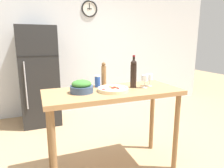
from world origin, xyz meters
name	(u,v)px	position (x,y,z in m)	size (l,w,h in m)	color
wall_back	(73,49)	(0.00, 2.22, 1.30)	(6.40, 0.08, 2.60)	silver
refrigerator	(39,76)	(-0.69, 1.81, 0.85)	(0.63, 0.74, 1.71)	black
prep_counter	(113,101)	(0.00, 0.00, 0.82)	(1.45, 0.62, 0.95)	#A87A4C
wine_bottle	(133,73)	(0.26, 0.03, 1.11)	(0.07, 0.07, 0.36)	black
wine_glass_near	(145,79)	(0.36, -0.03, 1.05)	(0.07, 0.07, 0.14)	silver
wine_glass_far	(149,77)	(0.46, 0.03, 1.05)	(0.07, 0.07, 0.14)	silver
pepper_mill	(104,75)	(-0.03, 0.23, 1.08)	(0.05, 0.05, 0.28)	olive
salad_bowl	(82,87)	(-0.33, 0.02, 1.01)	(0.23, 0.23, 0.13)	#384C6B
homemade_pizza	(113,89)	(-0.02, -0.04, 0.97)	(0.32, 0.32, 0.04)	beige
salt_canister	(98,81)	(-0.11, 0.20, 1.01)	(0.06, 0.06, 0.13)	#284CA3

